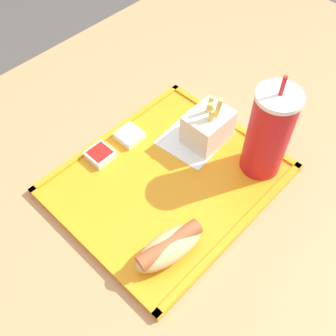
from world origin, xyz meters
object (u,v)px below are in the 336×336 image
(soda_cup, at_px, (269,133))
(sauce_cup_mayo, at_px, (130,135))
(hot_dog_far, at_px, (169,247))
(fries_carton, at_px, (208,127))
(sauce_cup_ketchup, at_px, (100,155))

(soda_cup, height_order, sauce_cup_mayo, soda_cup)
(soda_cup, bearing_deg, hot_dog_far, 0.41)
(hot_dog_far, bearing_deg, fries_carton, -153.16)
(hot_dog_far, height_order, sauce_cup_ketchup, hot_dog_far)
(sauce_cup_mayo, bearing_deg, fries_carton, 132.40)
(soda_cup, relative_size, sauce_cup_ketchup, 4.59)
(fries_carton, height_order, sauce_cup_ketchup, fries_carton)
(soda_cup, bearing_deg, fries_carton, -79.86)
(soda_cup, distance_m, sauce_cup_ketchup, 0.31)
(soda_cup, bearing_deg, sauce_cup_mayo, -61.44)
(hot_dog_far, xyz_separation_m, sauce_cup_ketchup, (-0.05, -0.23, -0.02))
(sauce_cup_ketchup, bearing_deg, fries_carton, 146.23)
(hot_dog_far, bearing_deg, soda_cup, -179.59)
(fries_carton, relative_size, sauce_cup_mayo, 2.42)
(hot_dog_far, relative_size, sauce_cup_ketchup, 2.80)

